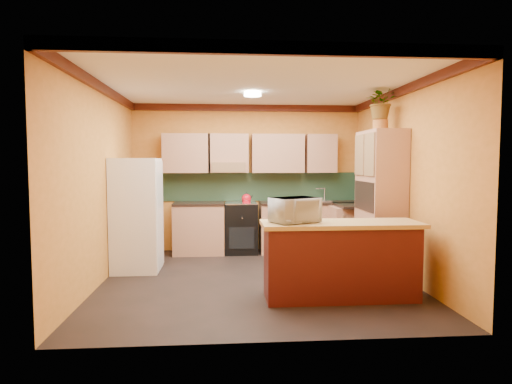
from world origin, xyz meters
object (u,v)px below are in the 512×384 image
at_px(fridge, 137,215).
at_px(microwave, 295,210).
at_px(breakfast_bar, 340,262).
at_px(pantry, 380,203).
at_px(base_cabinets_back, 275,228).
at_px(stove, 241,228).

xyz_separation_m(fridge, microwave, (2.15, -1.54, 0.23)).
height_order(fridge, breakfast_bar, fridge).
height_order(pantry, breakfast_bar, pantry).
bearing_deg(fridge, pantry, -6.66).
bearing_deg(base_cabinets_back, stove, -180.00).
xyz_separation_m(pantry, microwave, (-1.45, -1.12, 0.03)).
bearing_deg(stove, base_cabinets_back, 0.00).
bearing_deg(pantry, microwave, -142.49).
xyz_separation_m(stove, fridge, (-1.62, -1.17, 0.39)).
distance_m(stove, breakfast_bar, 2.92).
bearing_deg(pantry, base_cabinets_back, 130.47).
bearing_deg(pantry, fridge, 173.34).
distance_m(base_cabinets_back, fridge, 2.56).
distance_m(base_cabinets_back, pantry, 2.18).
height_order(base_cabinets_back, microwave, microwave).
distance_m(pantry, microwave, 1.83).
height_order(stove, fridge, fridge).
distance_m(fridge, breakfast_bar, 3.14).
bearing_deg(pantry, breakfast_bar, -128.75).
relative_size(pantry, microwave, 3.94).
xyz_separation_m(stove, microwave, (0.53, -2.71, 0.62)).
relative_size(stove, breakfast_bar, 0.51).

